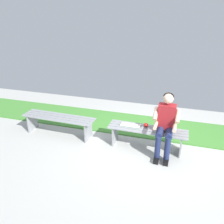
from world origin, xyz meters
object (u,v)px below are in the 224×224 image
at_px(bench_far, 59,121).
at_px(bench_near, 147,133).
at_px(person_seated, 166,123).
at_px(book_open, 130,125).
at_px(apple, 146,125).

bearing_deg(bench_far, bench_near, 180.00).
xyz_separation_m(person_seated, book_open, (0.73, -0.13, -0.23)).
bearing_deg(book_open, bench_far, 2.57).
xyz_separation_m(bench_near, apple, (0.05, -0.08, 0.15)).
bearing_deg(apple, book_open, 8.90).
xyz_separation_m(bench_far, person_seated, (-2.41, 0.10, 0.35)).
bearing_deg(person_seated, bench_near, -15.63).
bearing_deg(person_seated, book_open, -10.25).
bearing_deg(bench_near, person_seated, 164.37).
relative_size(bench_far, book_open, 4.13).
bearing_deg(person_seated, bench_far, -2.39).
relative_size(bench_near, apple, 18.34).
relative_size(bench_near, person_seated, 1.31).
distance_m(bench_near, book_open, 0.39).
distance_m(bench_far, person_seated, 2.43).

